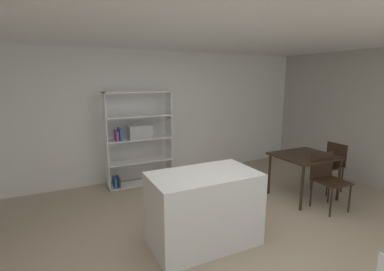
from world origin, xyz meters
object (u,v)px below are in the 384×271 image
Objects in this scene: dining_chair_window_side at (331,162)px; dining_chair_near at (327,176)px; open_bookshelf at (137,138)px; kitchen_island at (204,208)px; dining_table at (305,160)px.

dining_chair_near is at bearing -56.97° from dining_chair_window_side.
dining_chair_window_side is at bearing -31.38° from open_bookshelf.
open_bookshelf is at bearing -121.54° from dining_chair_window_side.
dining_chair_window_side is (2.96, 0.48, 0.08)m from kitchen_island.
kitchen_island is 2.31m from dining_table.
dining_table is (2.25, 0.48, 0.22)m from kitchen_island.
dining_table is at bearing 11.93° from kitchen_island.
dining_chair_near is 0.84m from dining_chair_window_side.
dining_chair_window_side is at bearing 9.14° from kitchen_island.
dining_chair_near is at bearing -44.28° from open_bookshelf.
kitchen_island reaches higher than dining_table.
kitchen_island is 2.44m from open_bookshelf.
dining_table is at bearing -90.14° from dining_chair_window_side.
dining_table is at bearing 94.49° from dining_chair_near.
open_bookshelf reaches higher than dining_chair_near.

